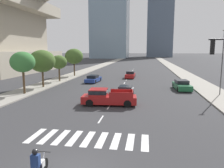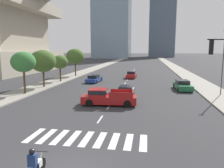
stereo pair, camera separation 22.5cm
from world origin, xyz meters
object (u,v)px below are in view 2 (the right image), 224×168
(street_tree_nearest, at_px, (23,62))
(motorcycle_trailing, at_px, (34,167))
(pickup_truck, at_px, (106,97))
(sedan_silver_1, at_px, (126,91))
(sedan_green_0, at_px, (183,85))
(street_lamp_east, at_px, (223,58))
(sedan_red_2, at_px, (131,75))
(street_tree_third, at_px, (60,62))
(street_tree_fourth, at_px, (75,56))
(sedan_blue_3, at_px, (94,79))
(street_tree_second, at_px, (43,61))

(street_tree_nearest, bearing_deg, motorcycle_trailing, -57.94)
(pickup_truck, height_order, sedan_silver_1, pickup_truck)
(sedan_green_0, distance_m, street_lamp_east, 6.71)
(sedan_silver_1, height_order, sedan_red_2, sedan_red_2)
(sedan_silver_1, bearing_deg, sedan_red_2, -176.56)
(street_tree_third, bearing_deg, street_lamp_east, -18.89)
(pickup_truck, relative_size, street_lamp_east, 0.72)
(street_tree_nearest, bearing_deg, street_tree_fourth, 90.00)
(pickup_truck, bearing_deg, sedan_green_0, -135.63)
(sedan_green_0, distance_m, street_tree_nearest, 21.70)
(sedan_blue_3, relative_size, street_tree_nearest, 0.87)
(sedan_red_2, relative_size, sedan_blue_3, 1.03)
(sedan_green_0, distance_m, street_tree_fourth, 24.48)
(sedan_green_0, distance_m, street_tree_third, 21.11)
(street_lamp_east, bearing_deg, street_tree_nearest, -172.72)
(sedan_blue_3, relative_size, street_lamp_east, 0.58)
(street_lamp_east, height_order, street_tree_third, street_lamp_east)
(sedan_blue_3, height_order, street_tree_third, street_tree_third)
(sedan_green_0, bearing_deg, street_lamp_east, 44.68)
(sedan_red_2, bearing_deg, sedan_blue_3, -38.86)
(pickup_truck, bearing_deg, street_tree_fourth, -68.17)
(street_tree_nearest, xyz_separation_m, street_tree_third, (0.00, 11.45, -0.63))
(street_tree_third, bearing_deg, motorcycle_trailing, -69.51)
(motorcycle_trailing, height_order, street_lamp_east, street_lamp_east)
(street_lamp_east, bearing_deg, street_tree_fourth, 145.71)
(street_tree_nearest, xyz_separation_m, street_tree_second, (0.00, 5.15, -0.13))
(street_tree_third, height_order, street_tree_fourth, street_tree_fourth)
(sedan_silver_1, bearing_deg, sedan_green_0, 126.77)
(sedan_red_2, xyz_separation_m, street_tree_nearest, (-12.14, -18.96, 3.50))
(sedan_silver_1, bearing_deg, street_tree_fourth, -143.93)
(pickup_truck, distance_m, sedan_silver_1, 5.06)
(street_tree_second, height_order, street_tree_third, street_tree_second)
(street_lamp_east, bearing_deg, street_tree_second, 175.23)
(sedan_red_2, xyz_separation_m, street_lamp_east, (12.23, -15.85, 4.08))
(motorcycle_trailing, xyz_separation_m, sedan_silver_1, (2.14, 18.21, -0.03))
(sedan_red_2, height_order, sedan_blue_3, sedan_red_2)
(sedan_green_0, xyz_separation_m, street_tree_third, (-20.36, 4.81, 2.87))
(sedan_silver_1, distance_m, street_tree_fourth, 22.76)
(pickup_truck, xyz_separation_m, sedan_blue_3, (-5.17, 15.43, -0.22))
(street_tree_nearest, distance_m, street_tree_third, 11.47)
(sedan_blue_3, height_order, street_lamp_east, street_lamp_east)
(motorcycle_trailing, bearing_deg, pickup_truck, -5.30)
(sedan_red_2, bearing_deg, street_tree_third, -56.70)
(street_tree_third, bearing_deg, sedan_red_2, 31.73)
(sedan_blue_3, xyz_separation_m, street_tree_fourth, (-6.09, 7.87, 3.70))
(sedan_green_0, height_order, sedan_blue_3, sedan_green_0)
(street_tree_nearest, distance_m, street_tree_second, 5.15)
(street_tree_second, relative_size, street_tree_fourth, 0.95)
(sedan_silver_1, bearing_deg, sedan_blue_3, -146.40)
(sedan_green_0, relative_size, street_tree_fourth, 0.84)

